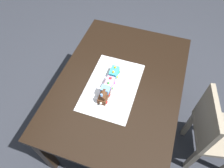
{
  "coord_description": "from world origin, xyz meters",
  "views": [
    {
      "loc": [
        -0.97,
        -0.26,
        2.08
      ],
      "look_at": [
        -0.07,
        0.04,
        0.77
      ],
      "focal_mm": 32.84,
      "sensor_mm": 36.0,
      "label": 1
    }
  ],
  "objects_px": {
    "cake_locomotive": "(104,95)",
    "cake_car_caboose_turquoise": "(114,72)",
    "chair": "(212,131)",
    "cake_car_hopper_bubblegum": "(110,83)",
    "dining_table": "(119,89)"
  },
  "relations": [
    {
      "from": "cake_locomotive",
      "to": "cake_car_caboose_turquoise",
      "type": "relative_size",
      "value": 1.4
    },
    {
      "from": "chair",
      "to": "cake_car_hopper_bubblegum",
      "type": "height_order",
      "value": "chair"
    },
    {
      "from": "chair",
      "to": "cake_car_caboose_turquoise",
      "type": "distance_m",
      "value": 0.95
    },
    {
      "from": "cake_car_hopper_bubblegum",
      "to": "cake_car_caboose_turquoise",
      "type": "distance_m",
      "value": 0.12
    },
    {
      "from": "chair",
      "to": "cake_car_caboose_turquoise",
      "type": "relative_size",
      "value": 8.6
    },
    {
      "from": "dining_table",
      "to": "cake_car_hopper_bubblegum",
      "type": "relative_size",
      "value": 14.0
    },
    {
      "from": "cake_locomotive",
      "to": "cake_car_caboose_turquoise",
      "type": "xyz_separation_m",
      "value": [
        0.25,
        0.0,
        -0.02
      ]
    },
    {
      "from": "dining_table",
      "to": "cake_locomotive",
      "type": "height_order",
      "value": "cake_locomotive"
    },
    {
      "from": "chair",
      "to": "cake_locomotive",
      "type": "relative_size",
      "value": 6.14
    },
    {
      "from": "dining_table",
      "to": "chair",
      "type": "xyz_separation_m",
      "value": [
        -0.05,
        -0.83,
        -0.16
      ]
    },
    {
      "from": "cake_car_caboose_turquoise",
      "to": "cake_locomotive",
      "type": "bearing_deg",
      "value": -180.0
    },
    {
      "from": "cake_locomotive",
      "to": "cake_car_caboose_turquoise",
      "type": "distance_m",
      "value": 0.25
    },
    {
      "from": "dining_table",
      "to": "cake_car_caboose_turquoise",
      "type": "distance_m",
      "value": 0.16
    },
    {
      "from": "dining_table",
      "to": "cake_car_caboose_turquoise",
      "type": "xyz_separation_m",
      "value": [
        0.05,
        0.07,
        0.14
      ]
    },
    {
      "from": "dining_table",
      "to": "cake_locomotive",
      "type": "distance_m",
      "value": 0.26
    }
  ]
}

